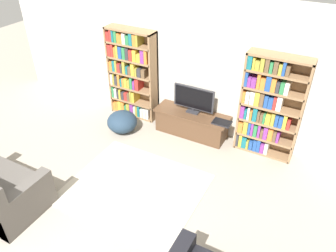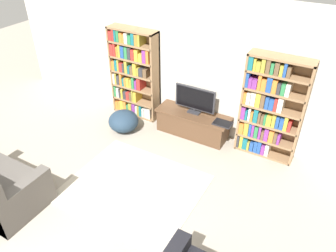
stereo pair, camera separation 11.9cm
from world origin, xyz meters
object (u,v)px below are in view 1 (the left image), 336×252
object	(u,v)px
bookshelf_left	(131,73)
tv_stand	(192,123)
bookshelf_right	(267,106)
beanbag_ottoman	(122,122)
laptop	(222,123)
television	(194,99)

from	to	relation	value
bookshelf_left	tv_stand	bearing A→B (deg)	-4.76
bookshelf_left	bookshelf_right	bearing A→B (deg)	0.03
bookshelf_right	beanbag_ottoman	world-z (taller)	bookshelf_right
bookshelf_right	laptop	world-z (taller)	bookshelf_right
bookshelf_right	tv_stand	xyz separation A→B (m)	(-1.32, -0.12, -0.68)
laptop	beanbag_ottoman	world-z (taller)	laptop
bookshelf_left	television	bearing A→B (deg)	-2.93
television	laptop	xyz separation A→B (m)	(0.62, -0.10, -0.27)
tv_stand	beanbag_ottoman	xyz separation A→B (m)	(-1.24, -0.55, -0.03)
tv_stand	television	bearing A→B (deg)	90.00
bookshelf_left	tv_stand	distance (m)	1.59
tv_stand	laptop	bearing A→B (deg)	-5.44
bookshelf_left	television	distance (m)	1.44
television	laptop	size ratio (longest dim) A/B	2.38
television	laptop	distance (m)	0.68
tv_stand	beanbag_ottoman	distance (m)	1.36
television	beanbag_ottoman	world-z (taller)	television
television	bookshelf_left	bearing A→B (deg)	177.07
beanbag_ottoman	bookshelf_left	bearing A→B (deg)	105.08
bookshelf_left	laptop	world-z (taller)	bookshelf_left
tv_stand	laptop	size ratio (longest dim) A/B	4.31
bookshelf_left	television	world-z (taller)	bookshelf_left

